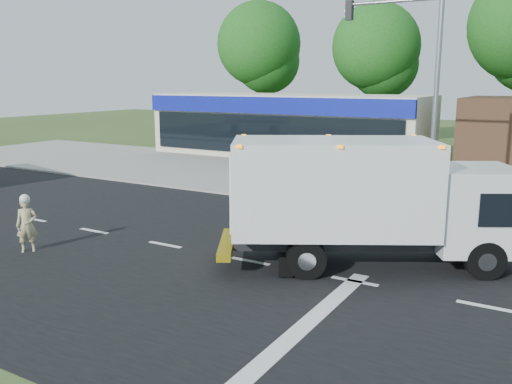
% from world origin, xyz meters
% --- Properties ---
extents(ground, '(120.00, 120.00, 0.00)m').
position_xyz_m(ground, '(0.00, 0.00, 0.00)').
color(ground, '#385123').
rests_on(ground, ground).
extents(road_asphalt, '(60.00, 14.00, 0.02)m').
position_xyz_m(road_asphalt, '(0.00, 0.00, 0.00)').
color(road_asphalt, black).
rests_on(road_asphalt, ground).
extents(sidewalk, '(60.00, 2.40, 0.12)m').
position_xyz_m(sidewalk, '(0.00, 8.20, 0.06)').
color(sidewalk, gray).
rests_on(sidewalk, ground).
extents(parking_apron, '(60.00, 9.00, 0.02)m').
position_xyz_m(parking_apron, '(0.00, 14.00, 0.01)').
color(parking_apron, gray).
rests_on(parking_apron, ground).
extents(lane_markings, '(55.20, 7.00, 0.01)m').
position_xyz_m(lane_markings, '(1.35, -1.35, 0.02)').
color(lane_markings, silver).
rests_on(lane_markings, road_asphalt).
extents(ems_box_truck, '(7.82, 5.78, 3.39)m').
position_xyz_m(ems_box_truck, '(2.73, 1.26, 1.95)').
color(ems_box_truck, black).
rests_on(ems_box_truck, ground).
extents(emergency_worker, '(0.67, 0.69, 1.70)m').
position_xyz_m(emergency_worker, '(-6.00, -2.49, 0.84)').
color(emergency_worker, tan).
rests_on(emergency_worker, ground).
extents(retail_strip_mall, '(18.00, 6.20, 4.00)m').
position_xyz_m(retail_strip_mall, '(-9.00, 19.93, 2.01)').
color(retail_strip_mall, beige).
rests_on(retail_strip_mall, ground).
extents(traffic_signal_pole, '(3.51, 0.25, 8.00)m').
position_xyz_m(traffic_signal_pole, '(2.35, 7.60, 4.92)').
color(traffic_signal_pole, gray).
rests_on(traffic_signal_pole, ground).
extents(background_trees, '(36.77, 7.39, 12.10)m').
position_xyz_m(background_trees, '(-0.85, 28.16, 7.38)').
color(background_trees, '#332114').
rests_on(background_trees, ground).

